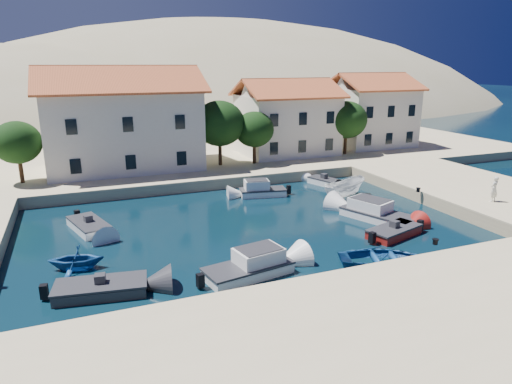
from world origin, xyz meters
TOP-DOWN VIEW (x-y plane):
  - ground at (0.00, 0.00)m, footprint 400.00×400.00m
  - quay_south at (0.00, -6.00)m, footprint 52.00×12.00m
  - quay_east at (20.50, 10.00)m, footprint 11.00×20.00m
  - quay_north at (2.00, 38.00)m, footprint 80.00×36.00m
  - hills at (20.64, 123.62)m, footprint 254.00×176.00m
  - building_left at (-6.00, 28.00)m, footprint 14.70×9.45m
  - building_mid at (12.00, 29.00)m, footprint 10.50×8.40m
  - building_right at (24.00, 30.00)m, footprint 9.45×8.40m
  - trees at (4.51, 25.46)m, footprint 37.30×5.30m
  - bollards at (2.80, 3.87)m, footprint 29.36×9.56m
  - motorboat_grey_sw at (-9.97, 3.71)m, footprint 4.64×2.59m
  - cabin_cruiser_south at (-2.56, 2.94)m, footprint 5.04×2.83m
  - rowboat_south at (4.95, 1.50)m, footprint 5.66×4.82m
  - motorboat_red_se at (8.37, 4.82)m, footprint 4.26×2.82m
  - cabin_cruiser_east at (9.37, 7.86)m, footprint 4.05×5.87m
  - boat_east at (10.25, 13.85)m, footprint 4.77×2.78m
  - motorboat_white_ne at (10.77, 18.08)m, footprint 2.35×3.32m
  - rowboat_west at (-11.04, 7.22)m, footprint 3.40×3.09m
  - motorboat_white_west at (-10.15, 13.41)m, footprint 2.90×4.44m
  - cabin_cruiser_north at (4.02, 16.75)m, footprint 4.13×2.34m
  - pedestrian at (18.03, 5.83)m, footprint 0.80×0.63m

SIDE VIEW (x-z plane):
  - hills at x=20.64m, z-range -72.90..26.10m
  - ground at x=0.00m, z-range 0.00..0.00m
  - rowboat_south at x=4.95m, z-range -0.50..0.50m
  - boat_east at x=10.25m, z-range -0.87..0.87m
  - rowboat_west at x=-11.04m, z-range -0.77..0.77m
  - motorboat_grey_sw at x=-9.97m, z-range -0.33..0.92m
  - motorboat_white_west at x=-10.15m, z-range -0.33..0.92m
  - motorboat_red_se at x=8.37m, z-range -0.33..0.92m
  - motorboat_white_ne at x=10.77m, z-range -0.33..0.92m
  - cabin_cruiser_north at x=4.02m, z-range -0.32..1.28m
  - cabin_cruiser_east at x=9.37m, z-range -0.32..1.28m
  - cabin_cruiser_south at x=-2.56m, z-range -0.32..1.28m
  - quay_south at x=0.00m, z-range 0.00..1.00m
  - quay_east at x=20.50m, z-range 0.00..1.00m
  - quay_north at x=2.00m, z-range 0.00..1.00m
  - bollards at x=2.80m, z-range 1.00..1.30m
  - pedestrian at x=18.03m, z-range 1.00..2.92m
  - trees at x=4.51m, z-range 1.61..8.06m
  - building_mid at x=12.00m, z-range 1.07..9.37m
  - building_right at x=24.00m, z-range 1.07..9.87m
  - building_left at x=-6.00m, z-range 1.09..10.79m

